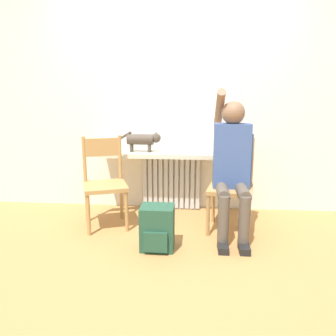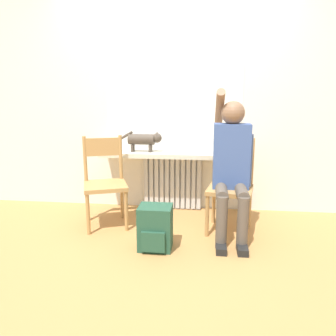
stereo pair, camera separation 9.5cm
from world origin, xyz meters
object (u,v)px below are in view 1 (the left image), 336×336
at_px(person, 232,162).
at_px(cat, 143,139).
at_px(backpack, 157,228).
at_px(chair_right, 231,184).
at_px(chair_left, 105,181).

distance_m(person, cat, 1.09).
xyz_separation_m(cat, backpack, (0.27, -0.95, -0.65)).
relative_size(person, backpack, 3.58).
height_order(person, backpack, person).
bearing_deg(person, chair_right, 85.83).
distance_m(chair_left, person, 1.29).
height_order(chair_left, person, person).
height_order(chair_left, chair_right, same).
bearing_deg(cat, backpack, -74.28).
relative_size(chair_right, backpack, 2.37).
distance_m(chair_left, cat, 0.67).
distance_m(person, backpack, 0.93).
xyz_separation_m(chair_right, backpack, (-0.67, -0.50, -0.27)).
relative_size(chair_left, person, 0.66).
xyz_separation_m(chair_right, person, (-0.01, -0.10, 0.25)).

